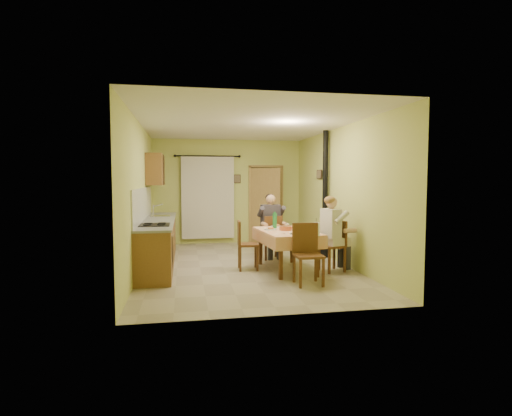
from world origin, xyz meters
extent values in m
cube|color=tan|center=(0.00, 0.00, 0.00)|extent=(4.00, 6.00, 0.01)
cube|color=#CCD46D|center=(0.00, 3.00, 1.40)|extent=(4.00, 0.04, 2.80)
cube|color=#CCD46D|center=(0.00, -3.00, 1.40)|extent=(4.00, 0.04, 2.80)
cube|color=#CCD46D|center=(-2.00, 0.00, 1.40)|extent=(0.04, 6.00, 2.80)
cube|color=#CCD46D|center=(2.00, 0.00, 1.40)|extent=(0.04, 6.00, 2.80)
cube|color=white|center=(0.00, 0.00, 2.80)|extent=(4.00, 6.00, 0.04)
cube|color=brown|center=(-1.70, 0.40, 0.44)|extent=(0.60, 3.60, 0.88)
cube|color=gray|center=(-1.70, 0.40, 0.90)|extent=(0.64, 3.64, 0.04)
cube|color=white|center=(-1.99, 0.40, 1.23)|extent=(0.02, 3.60, 0.66)
cube|color=silver|center=(-1.70, 1.20, 0.92)|extent=(0.42, 0.42, 0.03)
cube|color=black|center=(-1.70, -0.60, 0.93)|extent=(0.52, 0.56, 0.02)
cube|color=black|center=(-1.40, -0.60, 0.45)|extent=(0.01, 0.55, 0.55)
cube|color=brown|center=(-1.82, 1.70, 1.95)|extent=(0.35, 1.40, 0.70)
cylinder|color=black|center=(-0.55, 2.88, 2.35)|extent=(1.70, 0.04, 0.04)
cube|color=silver|center=(-0.55, 2.90, 1.25)|extent=(1.40, 0.06, 2.20)
cube|color=black|center=(1.05, 2.98, 1.03)|extent=(0.84, 0.03, 2.06)
cube|color=#AA8347|center=(0.60, 2.97, 1.03)|extent=(0.06, 0.06, 2.12)
cube|color=#AA8347|center=(1.50, 2.97, 1.03)|extent=(0.06, 0.06, 2.12)
cube|color=#AA8347|center=(1.05, 2.97, 2.09)|extent=(0.96, 0.06, 0.06)
cube|color=#AA8347|center=(1.01, 2.78, 1.02)|extent=(0.75, 0.40, 2.04)
cube|color=#EBA77A|center=(0.73, -0.56, 0.74)|extent=(1.07, 1.63, 0.04)
cube|color=#EBA77A|center=(0.79, -1.33, 0.63)|extent=(0.94, 0.09, 0.22)
cube|color=#EBA77A|center=(0.66, 0.22, 0.63)|extent=(0.94, 0.09, 0.22)
cube|color=#EBA77A|center=(0.26, -0.59, 0.63)|extent=(0.14, 1.56, 0.22)
cube|color=#EBA77A|center=(1.19, -0.52, 0.63)|extent=(0.14, 1.56, 0.22)
cylinder|color=white|center=(0.68, 0.09, 0.77)|extent=(0.25, 0.25, 0.02)
ellipsoid|color=#CC7233|center=(0.68, 0.09, 0.79)|extent=(0.12, 0.12, 0.05)
cylinder|color=white|center=(0.76, -1.13, 0.77)|extent=(0.25, 0.25, 0.02)
ellipsoid|color=#CC7233|center=(0.76, -1.13, 0.79)|extent=(0.12, 0.12, 0.05)
cylinder|color=white|center=(1.07, -0.88, 0.77)|extent=(0.25, 0.25, 0.02)
ellipsoid|color=#CC7233|center=(1.07, -0.88, 0.79)|extent=(0.12, 0.12, 0.05)
cylinder|color=white|center=(0.45, -0.39, 0.77)|extent=(0.25, 0.25, 0.02)
ellipsoid|color=#CC7233|center=(0.45, -0.39, 0.79)|extent=(0.12, 0.12, 0.05)
cylinder|color=#C86336|center=(0.72, -0.51, 0.80)|extent=(0.26, 0.26, 0.08)
cylinder|color=white|center=(0.77, -1.10, 0.77)|extent=(0.28, 0.28, 0.02)
cube|color=tan|center=(0.76, -1.08, 0.79)|extent=(0.07, 0.05, 0.03)
cube|color=tan|center=(0.78, -1.14, 0.79)|extent=(0.04, 0.06, 0.03)
cube|color=tan|center=(0.75, -1.07, 0.79)|extent=(0.07, 0.07, 0.03)
cube|color=tan|center=(0.76, -1.11, 0.79)|extent=(0.07, 0.07, 0.03)
cube|color=tan|center=(0.81, -1.13, 0.79)|extent=(0.07, 0.05, 0.03)
cube|color=tan|center=(0.77, -1.17, 0.79)|extent=(0.06, 0.05, 0.03)
cube|color=tan|center=(0.80, -1.09, 0.79)|extent=(0.07, 0.07, 0.03)
cylinder|color=silver|center=(0.87, -0.69, 0.81)|extent=(0.07, 0.07, 0.10)
cylinder|color=silver|center=(0.83, -0.22, 0.81)|extent=(0.07, 0.07, 0.10)
cylinder|color=white|center=(1.04, -1.33, 0.88)|extent=(0.11, 0.11, 0.22)
cylinder|color=silver|center=(1.04, -1.33, 0.91)|extent=(0.02, 0.02, 0.30)
cube|color=#583418|center=(0.67, 0.60, 0.48)|extent=(0.43, 0.43, 0.04)
cube|color=#583418|center=(0.69, 0.42, 0.72)|extent=(0.39, 0.08, 0.45)
cube|color=#583418|center=(0.81, -1.63, 0.48)|extent=(0.44, 0.44, 0.04)
cube|color=#583418|center=(0.81, -1.43, 0.75)|extent=(0.44, 0.04, 0.50)
cube|color=#583418|center=(1.54, -0.79, 0.48)|extent=(0.48, 0.48, 0.04)
cube|color=#583418|center=(1.71, -0.75, 0.73)|extent=(0.13, 0.40, 0.46)
cube|color=#583418|center=(0.01, -0.35, 0.48)|extent=(0.41, 0.41, 0.04)
cube|color=#583418|center=(-0.16, -0.34, 0.72)|extent=(0.06, 0.38, 0.44)
cube|color=#38333D|center=(0.68, 0.50, 0.56)|extent=(0.39, 0.43, 0.16)
cube|color=#38333D|center=(0.67, 0.63, 0.91)|extent=(0.42, 0.26, 0.54)
sphere|color=tan|center=(0.67, 0.62, 1.30)|extent=(0.21, 0.21, 0.21)
ellipsoid|color=black|center=(0.66, 0.66, 1.34)|extent=(0.21, 0.21, 0.16)
cube|color=beige|center=(1.63, -0.77, 0.56)|extent=(0.47, 0.44, 0.16)
cube|color=beige|center=(1.51, -0.80, 0.91)|extent=(0.31, 0.44, 0.54)
sphere|color=tan|center=(1.52, -0.80, 1.30)|extent=(0.21, 0.21, 0.21)
ellipsoid|color=olive|center=(1.48, -0.80, 1.34)|extent=(0.21, 0.21, 0.16)
cylinder|color=black|center=(1.90, 0.60, 1.40)|extent=(0.12, 0.12, 2.80)
cylinder|color=black|center=(1.90, 0.60, 0.15)|extent=(0.24, 0.24, 0.30)
cube|color=black|center=(0.25, 2.97, 1.75)|extent=(0.19, 0.03, 0.23)
cube|color=brown|center=(1.97, 1.20, 1.85)|extent=(0.03, 0.31, 0.21)
camera|label=1|loc=(-1.19, -7.82, 1.71)|focal=28.00mm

